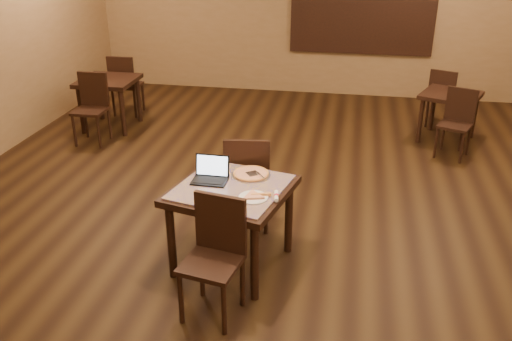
% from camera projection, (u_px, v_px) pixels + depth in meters
% --- Properties ---
extents(ground, '(10.00, 10.00, 0.00)m').
position_uv_depth(ground, '(293.00, 245.00, 5.09)').
color(ground, black).
rests_on(ground, ground).
extents(wall_back, '(8.00, 0.02, 3.00)m').
position_uv_depth(wall_back, '(332.00, 5.00, 8.92)').
color(wall_back, olive).
rests_on(wall_back, ground).
extents(mural, '(2.34, 0.05, 1.64)m').
position_uv_depth(mural, '(363.00, 3.00, 8.78)').
color(mural, '#22587F').
rests_on(mural, wall_back).
extents(tiled_table, '(1.11, 1.11, 0.76)m').
position_uv_depth(tiled_table, '(232.00, 197.00, 4.56)').
color(tiled_table, black).
rests_on(tiled_table, ground).
extents(chair_main_near, '(0.48, 0.48, 0.95)m').
position_uv_depth(chair_main_near, '(216.00, 250.00, 4.06)').
color(chair_main_near, black).
rests_on(chair_main_near, ground).
extents(chair_main_far, '(0.48, 0.48, 0.98)m').
position_uv_depth(chair_main_far, '(247.00, 178.00, 5.15)').
color(chair_main_far, black).
rests_on(chair_main_far, ground).
extents(laptop, '(0.30, 0.23, 0.20)m').
position_uv_depth(laptop, '(211.00, 174.00, 4.61)').
color(laptop, black).
rests_on(laptop, tiled_table).
extents(plate, '(0.24, 0.24, 0.01)m').
position_uv_depth(plate, '(253.00, 198.00, 4.31)').
color(plate, white).
rests_on(plate, tiled_table).
extents(pizza_slice, '(0.25, 0.25, 0.02)m').
position_uv_depth(pizza_slice, '(253.00, 196.00, 4.31)').
color(pizza_slice, beige).
rests_on(pizza_slice, plate).
extents(pizza_pan, '(0.34, 0.34, 0.01)m').
position_uv_depth(pizza_pan, '(251.00, 175.00, 4.71)').
color(pizza_pan, silver).
rests_on(pizza_pan, tiled_table).
extents(pizza_whole, '(0.31, 0.31, 0.02)m').
position_uv_depth(pizza_whole, '(251.00, 173.00, 4.70)').
color(pizza_whole, beige).
rests_on(pizza_whole, pizza_pan).
extents(spatula, '(0.22, 0.25, 0.01)m').
position_uv_depth(spatula, '(253.00, 174.00, 4.68)').
color(spatula, silver).
rests_on(spatula, pizza_whole).
extents(napkin_roll, '(0.06, 0.16, 0.04)m').
position_uv_depth(napkin_roll, '(276.00, 196.00, 4.32)').
color(napkin_roll, white).
rests_on(napkin_roll, tiled_table).
extents(other_table_a, '(0.93, 0.93, 0.67)m').
position_uv_depth(other_table_a, '(450.00, 101.00, 7.29)').
color(other_table_a, black).
rests_on(other_table_a, ground).
extents(other_table_a_chair_near, '(0.49, 0.49, 0.87)m').
position_uv_depth(other_table_a_chair_near, '(457.00, 119.00, 6.86)').
color(other_table_a_chair_near, black).
rests_on(other_table_a_chair_near, ground).
extents(other_table_a_chair_far, '(0.49, 0.49, 0.87)m').
position_uv_depth(other_table_a_chair_far, '(442.00, 95.00, 7.78)').
color(other_table_a_chair_far, black).
rests_on(other_table_a_chair_far, ground).
extents(other_table_b, '(0.79, 0.79, 0.73)m').
position_uv_depth(other_table_b, '(109.00, 87.00, 7.75)').
color(other_table_b, black).
rests_on(other_table_b, ground).
extents(other_table_b_chair_near, '(0.41, 0.41, 0.94)m').
position_uv_depth(other_table_b_chair_near, '(92.00, 104.00, 7.29)').
color(other_table_b_chair_near, black).
rests_on(other_table_b_chair_near, ground).
extents(other_table_b_chair_far, '(0.41, 0.41, 0.94)m').
position_uv_depth(other_table_b_chair_far, '(124.00, 82.00, 8.26)').
color(other_table_b_chair_far, black).
rests_on(other_table_b_chair_far, ground).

